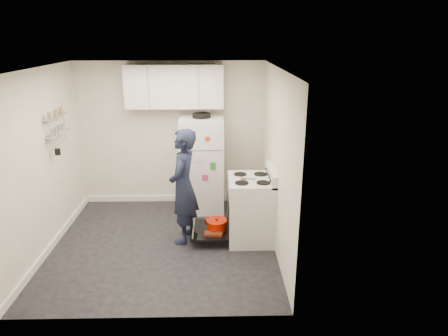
{
  "coord_description": "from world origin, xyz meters",
  "views": [
    {
      "loc": [
        0.76,
        -5.19,
        2.93
      ],
      "look_at": [
        0.89,
        0.34,
        1.05
      ],
      "focal_mm": 32.0,
      "sensor_mm": 36.0,
      "label": 1
    }
  ],
  "objects_px": {
    "electric_range": "(250,209)",
    "refrigerator": "(202,164)",
    "open_oven_door": "(213,227)",
    "person": "(183,187)"
  },
  "relations": [
    {
      "from": "electric_range",
      "to": "refrigerator",
      "type": "bearing_deg",
      "value": 123.36
    },
    {
      "from": "open_oven_door",
      "to": "person",
      "type": "distance_m",
      "value": 0.78
    },
    {
      "from": "open_oven_door",
      "to": "electric_range",
      "type": "bearing_deg",
      "value": 1.43
    },
    {
      "from": "refrigerator",
      "to": "person",
      "type": "xyz_separation_m",
      "value": [
        -0.24,
        -1.11,
        0.03
      ]
    },
    {
      "from": "open_oven_door",
      "to": "person",
      "type": "bearing_deg",
      "value": -179.81
    },
    {
      "from": "electric_range",
      "to": "open_oven_door",
      "type": "bearing_deg",
      "value": -178.57
    },
    {
      "from": "electric_range",
      "to": "refrigerator",
      "type": "height_order",
      "value": "refrigerator"
    },
    {
      "from": "electric_range",
      "to": "open_oven_door",
      "type": "distance_m",
      "value": 0.61
    },
    {
      "from": "open_oven_door",
      "to": "refrigerator",
      "type": "relative_size",
      "value": 0.43
    },
    {
      "from": "open_oven_door",
      "to": "refrigerator",
      "type": "height_order",
      "value": "refrigerator"
    }
  ]
}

